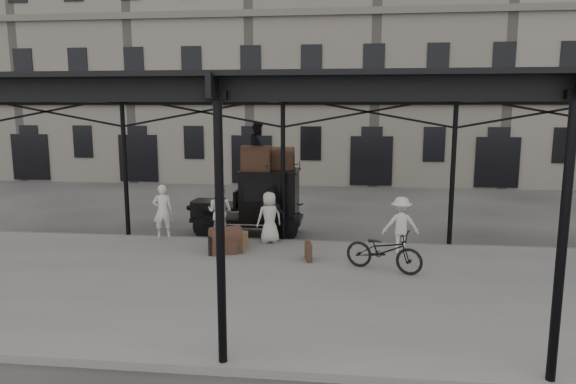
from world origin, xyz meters
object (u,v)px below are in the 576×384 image
steamer_trunk_roof_near (256,160)px  steamer_trunk_platform (225,242)px  taxi (260,199)px  porter_left (163,211)px  bicycle (384,250)px  porter_official (271,215)px

steamer_trunk_roof_near → steamer_trunk_platform: (-0.45, -2.49, -2.05)m
taxi → porter_left: (-2.87, -1.25, -0.21)m
taxi → steamer_trunk_roof_near: 1.34m
taxi → bicycle: size_ratio=1.85×
steamer_trunk_platform → steamer_trunk_roof_near: bearing=52.0°
taxi → steamer_trunk_platform: (-0.53, -2.74, -0.74)m
porter_official → bicycle: bearing=162.1°
taxi → porter_left: bearing=-156.4°
porter_official → steamer_trunk_platform: bearing=75.3°
taxi → bicycle: 5.40m
taxi → porter_official: bearing=-67.2°
steamer_trunk_platform → porter_left: bearing=119.9°
porter_left → porter_official: bearing=163.7°
taxi → bicycle: taxi is taller
taxi → steamer_trunk_roof_near: steamer_trunk_roof_near is taller
porter_left → bicycle: (6.63, -2.59, -0.32)m
porter_left → bicycle: bearing=142.3°
bicycle → steamer_trunk_platform: 4.44m
porter_official → steamer_trunk_roof_near: bearing=-38.0°
porter_official → bicycle: porter_official is taller
taxi → bicycle: bearing=-45.6°
taxi → steamer_trunk_roof_near: (-0.08, -0.25, 1.31)m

